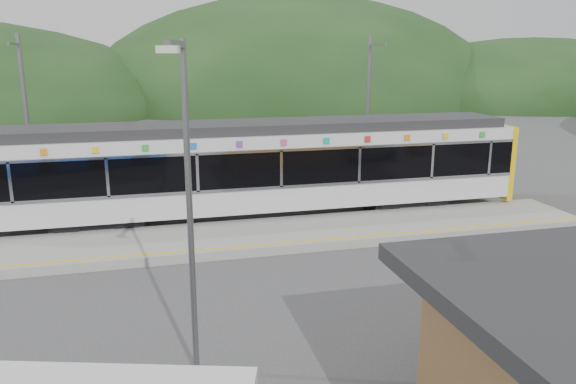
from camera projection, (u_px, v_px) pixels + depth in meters
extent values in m
plane|color=#4C4C4F|center=(247.00, 280.00, 16.03)|extent=(120.00, 120.00, 0.00)
ellipsoid|color=#1E3D19|center=(298.00, 103.00, 70.59)|extent=(52.00, 39.00, 26.00)
ellipsoid|color=#1E3D19|center=(528.00, 102.00, 71.80)|extent=(44.00, 33.00, 16.00)
cube|color=#9E9E99|center=(230.00, 238.00, 19.10)|extent=(26.00, 3.20, 0.30)
cube|color=yellow|center=(236.00, 247.00, 17.84)|extent=(26.00, 0.10, 0.01)
cube|color=black|center=(100.00, 221.00, 20.56)|extent=(3.20, 2.20, 0.56)
cube|color=black|center=(401.00, 200.00, 23.39)|extent=(3.20, 2.20, 0.56)
cube|color=silver|center=(260.00, 192.00, 21.79)|extent=(20.00, 2.90, 0.92)
cube|color=black|center=(260.00, 162.00, 21.50)|extent=(20.00, 2.96, 1.45)
cube|color=silver|center=(268.00, 188.00, 20.26)|extent=(20.00, 0.05, 0.10)
cube|color=silver|center=(268.00, 151.00, 19.93)|extent=(20.00, 0.05, 0.10)
cube|color=silver|center=(259.00, 137.00, 21.27)|extent=(20.00, 2.90, 0.45)
cube|color=#2D2D30|center=(259.00, 127.00, 21.17)|extent=(19.40, 2.50, 0.36)
cube|color=yellow|center=(492.00, 158.00, 23.97)|extent=(0.24, 2.92, 3.00)
cube|color=silver|center=(10.00, 183.00, 18.09)|extent=(0.10, 0.05, 1.35)
cube|color=silver|center=(107.00, 178.00, 18.79)|extent=(0.10, 0.05, 1.35)
cube|color=silver|center=(197.00, 173.00, 19.50)|extent=(0.10, 0.05, 1.35)
cube|color=silver|center=(281.00, 169.00, 20.21)|extent=(0.10, 0.05, 1.35)
cube|color=silver|center=(359.00, 165.00, 20.92)|extent=(0.10, 0.05, 1.35)
cube|color=silver|center=(432.00, 161.00, 21.63)|extent=(0.10, 0.05, 1.35)
cube|color=silver|center=(490.00, 158.00, 22.22)|extent=(0.10, 0.05, 1.35)
cube|color=orange|center=(44.00, 152.00, 18.12)|extent=(0.22, 0.04, 0.22)
cube|color=yellow|center=(96.00, 150.00, 18.50)|extent=(0.22, 0.04, 0.22)
cube|color=green|center=(146.00, 148.00, 18.88)|extent=(0.22, 0.04, 0.22)
cube|color=blue|center=(193.00, 146.00, 19.26)|extent=(0.22, 0.04, 0.22)
cube|color=purple|center=(240.00, 144.00, 19.63)|extent=(0.22, 0.04, 0.22)
cube|color=#E54C8C|center=(284.00, 142.00, 20.01)|extent=(0.22, 0.04, 0.22)
cube|color=#19A5A5|center=(327.00, 141.00, 20.39)|extent=(0.22, 0.04, 0.22)
cube|color=red|center=(368.00, 139.00, 20.77)|extent=(0.22, 0.04, 0.22)
cube|color=orange|center=(407.00, 138.00, 21.14)|extent=(0.22, 0.04, 0.22)
cube|color=yellow|center=(446.00, 136.00, 21.52)|extent=(0.22, 0.04, 0.22)
cube|color=green|center=(483.00, 135.00, 21.90)|extent=(0.22, 0.04, 0.22)
cylinder|color=slate|center=(28.00, 127.00, 21.61)|extent=(0.18, 0.18, 7.00)
cube|color=slate|center=(14.00, 44.00, 20.10)|extent=(0.08, 1.80, 0.08)
cylinder|color=slate|center=(367.00, 117.00, 24.92)|extent=(0.18, 0.18, 7.00)
cube|color=slate|center=(377.00, 45.00, 23.41)|extent=(0.08, 1.80, 0.08)
cylinder|color=slate|center=(190.00, 217.00, 10.64)|extent=(0.12, 0.12, 6.58)
cube|color=slate|center=(184.00, 44.00, 9.40)|extent=(0.44, 1.08, 0.12)
cube|color=silver|center=(187.00, 49.00, 8.96)|extent=(0.39, 0.28, 0.12)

